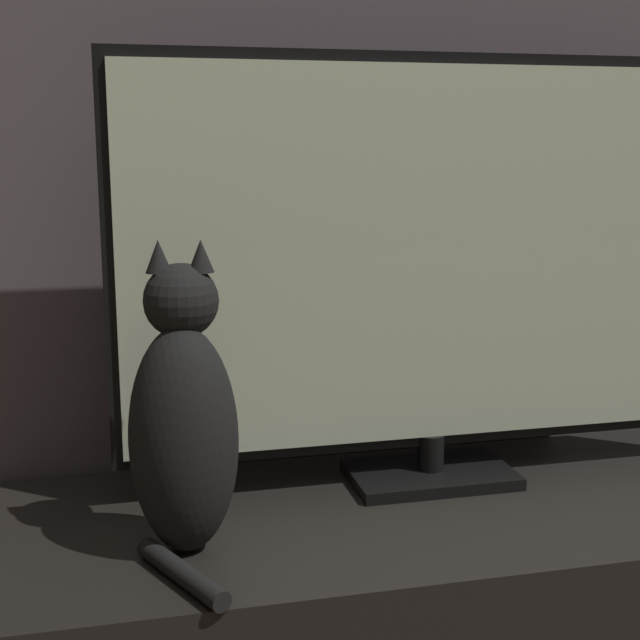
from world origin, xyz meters
TOP-DOWN VIEW (x-y plane):
  - wall_back at (0.00, 1.22)m, footprint 4.80×0.05m
  - tv at (-0.04, 1.02)m, footprint 1.05×0.17m
  - cat at (-0.46, 0.86)m, footprint 0.17×0.28m

SIDE VIEW (x-z plane):
  - cat at x=-0.46m, z-range 0.50..0.94m
  - tv at x=-0.04m, z-range 0.55..1.25m
  - wall_back at x=0.00m, z-range 0.00..2.60m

